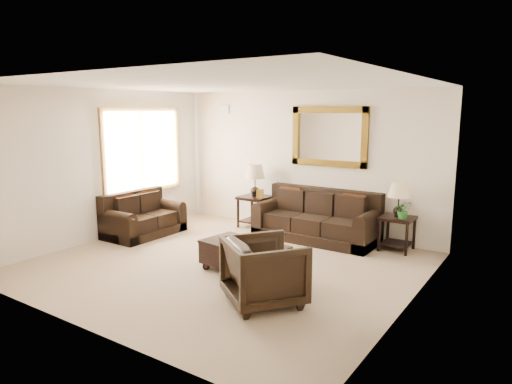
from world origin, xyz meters
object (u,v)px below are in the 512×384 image
Objects in this scene: loveseat at (142,219)px; armchair at (264,268)px; sofa at (317,221)px; end_table_right at (398,206)px; coffee_table at (244,254)px; end_table_left at (255,187)px.

armchair is at bearing -110.31° from loveseat.
end_table_right is (1.42, 0.13, 0.43)m from sofa.
loveseat is 1.08× the size of coffee_table.
coffee_table is at bearing -123.85° from end_table_right.
armchair is (2.17, -3.02, -0.38)m from end_table_left.
loveseat is 3.87m from armchair.
coffee_table is at bearing -101.74° from loveseat.
end_table_left reaches higher than sofa.
end_table_right is at bearing 5.27° from sofa.
end_table_left is 0.95× the size of coffee_table.
sofa is at bearing -174.73° from end_table_right.
end_table_right is (4.31, 1.70, 0.46)m from loveseat.
coffee_table is (1.33, -2.26, -0.56)m from end_table_left.
loveseat is 1.14× the size of end_table_left.
sofa reaches higher than coffee_table.
end_table_right reaches higher than sofa.
end_table_right reaches higher than loveseat.
end_table_left is at bearing 127.78° from coffee_table.
coffee_table is 1.50× the size of armchair.
end_table_left is (1.45, 1.68, 0.53)m from loveseat.
coffee_table is (-1.53, -2.28, -0.49)m from end_table_right.
end_table_left is at bearing -179.52° from end_table_right.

